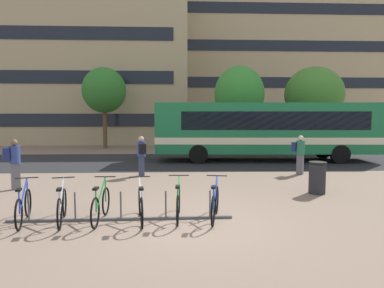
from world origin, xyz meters
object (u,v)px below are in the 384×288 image
at_px(parked_bicycle_green_2, 101,205).
at_px(commuter_navy_pack_1, 14,161).
at_px(city_bus, 264,129).
at_px(parked_bicycle_silver_1, 62,207).
at_px(street_tree_0, 239,94).
at_px(commuter_navy_pack_0, 300,152).
at_px(parked_bicycle_green_4, 178,203).
at_px(commuter_black_pack_2, 141,153).
at_px(parked_bicycle_silver_3, 141,205).
at_px(trash_bin, 317,178).
at_px(parked_bicycle_blue_5, 215,204).
at_px(parked_bicycle_blue_0, 24,207).
at_px(street_tree_1, 104,91).
at_px(street_tree_2, 314,94).

xyz_separation_m(parked_bicycle_green_2, commuter_navy_pack_1, (-3.72, 3.53, 0.61)).
height_order(city_bus, parked_bicycle_silver_1, city_bus).
bearing_deg(street_tree_0, commuter_navy_pack_0, -85.53).
distance_m(parked_bicycle_green_4, commuter_black_pack_2, 6.01).
distance_m(parked_bicycle_silver_1, parked_bicycle_silver_3, 1.82).
bearing_deg(parked_bicycle_green_2, parked_bicycle_green_4, -85.51).
xyz_separation_m(commuter_black_pack_2, trash_bin, (5.99, -3.36, -0.43)).
relative_size(parked_bicycle_silver_3, street_tree_0, 0.28).
height_order(parked_bicycle_silver_1, commuter_black_pack_2, commuter_black_pack_2).
bearing_deg(commuter_navy_pack_0, parked_bicycle_silver_3, -98.99).
distance_m(trash_bin, street_tree_0, 13.87).
xyz_separation_m(parked_bicycle_blue_5, street_tree_0, (3.53, 15.92, 3.69)).
bearing_deg(commuter_black_pack_2, commuter_navy_pack_1, 103.74).
height_order(parked_bicycle_blue_5, commuter_navy_pack_0, commuter_navy_pack_0).
height_order(parked_bicycle_silver_3, commuter_navy_pack_0, commuter_navy_pack_0).
distance_m(parked_bicycle_blue_0, commuter_black_pack_2, 6.34).
height_order(parked_bicycle_silver_3, street_tree_0, street_tree_0).
bearing_deg(street_tree_0, city_bus, -86.43).
xyz_separation_m(commuter_navy_pack_0, commuter_black_pack_2, (-6.72, -0.13, -0.01)).
xyz_separation_m(parked_bicycle_blue_0, street_tree_0, (8.00, 16.02, 3.69)).
distance_m(parked_bicycle_green_4, street_tree_1, 19.13).
height_order(parked_bicycle_green_4, commuter_black_pack_2, commuter_black_pack_2).
xyz_separation_m(parked_bicycle_silver_1, parked_bicycle_silver_3, (1.82, 0.02, 0.00)).
relative_size(commuter_black_pack_2, street_tree_2, 0.27).
relative_size(parked_bicycle_silver_1, trash_bin, 1.64).
height_order(parked_bicycle_blue_0, street_tree_1, street_tree_1).
height_order(parked_bicycle_blue_0, commuter_black_pack_2, commuter_black_pack_2).
bearing_deg(parked_bicycle_blue_0, commuter_navy_pack_0, -69.28).
bearing_deg(parked_bicycle_blue_5, street_tree_0, -1.00).
height_order(commuter_navy_pack_1, street_tree_2, street_tree_2).
relative_size(city_bus, parked_bicycle_blue_5, 7.14).
bearing_deg(parked_bicycle_silver_1, street_tree_2, -50.95).
bearing_deg(parked_bicycle_silver_3, parked_bicycle_silver_1, 81.42).
bearing_deg(city_bus, parked_bicycle_green_2, 60.34).
bearing_deg(commuter_navy_pack_1, commuter_navy_pack_0, -22.19).
distance_m(parked_bicycle_green_4, commuter_navy_pack_0, 7.89).
height_order(parked_bicycle_blue_0, trash_bin, trash_bin).
relative_size(parked_bicycle_green_2, trash_bin, 1.67).
bearing_deg(parked_bicycle_green_2, street_tree_2, -35.17).
relative_size(parked_bicycle_blue_0, street_tree_2, 0.27).
distance_m(city_bus, parked_bicycle_green_2, 12.36).
bearing_deg(parked_bicycle_blue_5, city_bus, -9.10).
bearing_deg(trash_bin, parked_bicycle_blue_5, -145.02).
height_order(parked_bicycle_blue_0, parked_bicycle_silver_1, same).
height_order(parked_bicycle_blue_5, street_tree_2, street_tree_2).
bearing_deg(street_tree_0, street_tree_2, 6.21).
xyz_separation_m(parked_bicycle_blue_0, street_tree_2, (13.75, 16.64, 3.75)).
bearing_deg(street_tree_2, parked_bicycle_blue_0, -129.56).
xyz_separation_m(commuter_navy_pack_1, street_tree_1, (-0.13, 14.39, 3.48)).
bearing_deg(city_bus, parked_bicycle_green_4, 67.86).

